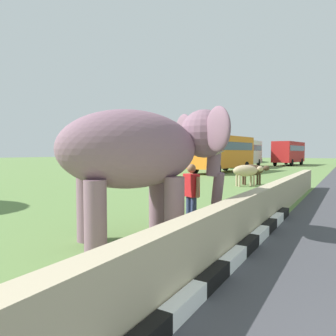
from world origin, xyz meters
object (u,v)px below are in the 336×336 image
elephant (146,152)px  cow_near (246,171)px  person_handler (191,192)px  cow_mid (252,170)px  bus_white (245,151)px  bus_red (289,151)px  bus_orange (222,151)px

elephant → cow_near: 11.90m
person_handler → cow_mid: (11.30, 1.55, -0.06)m
person_handler → bus_white: bearing=14.5°
bus_red → cow_near: size_ratio=5.52×
bus_orange → cow_near: size_ratio=5.69×
elephant → cow_mid: size_ratio=2.23×
elephant → bus_orange: bearing=16.7°
bus_red → bus_orange: bearing=172.6°
bus_orange → cow_mid: (-9.71, -5.62, -1.21)m
bus_red → cow_mid: size_ratio=5.17×
bus_red → elephant: bearing=-174.7°
bus_red → cow_near: bearing=-174.9°
cow_near → cow_mid: size_ratio=0.94×
person_handler → cow_mid: bearing=7.8°
bus_orange → cow_mid: 11.28m
bus_orange → bus_white: (11.50, 1.24, 0.00)m
person_handler → cow_mid: 11.40m
elephant → cow_near: bearing=5.9°
person_handler → bus_red: (41.80, 4.46, 1.15)m
bus_white → bus_red: 10.09m
bus_orange → cow_near: (-10.66, -5.53, -1.21)m
elephant → cow_mid: 12.84m
bus_orange → bus_red: same height
person_handler → elephant: bearing=164.1°
person_handler → bus_white: (32.51, 8.40, 1.16)m
person_handler → cow_mid: person_handler is taller
bus_white → person_handler: bearing=-165.5°
cow_mid → elephant: bearing=-174.9°
elephant → bus_orange: bus_orange is taller
elephant → cow_near: elephant is taller
bus_orange → person_handler: bearing=-161.2°
bus_orange → cow_near: bus_orange is taller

